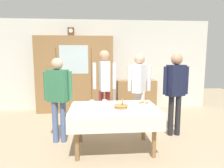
{
  "coord_description": "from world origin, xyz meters",
  "views": [
    {
      "loc": [
        -0.32,
        -3.6,
        1.65
      ],
      "look_at": [
        0.0,
        0.2,
        1.11
      ],
      "focal_mm": 32.5,
      "sensor_mm": 36.0,
      "label": 1
    }
  ],
  "objects_px": {
    "bookshelf_low": "(136,95)",
    "spoon_near_left": "(92,110)",
    "spoon_far_right": "(154,110)",
    "dining_table": "(114,114)",
    "tea_cup_near_left": "(107,110)",
    "tea_cup_far_left": "(111,104)",
    "tea_cup_far_right": "(92,102)",
    "tea_cup_center": "(83,107)",
    "pastry_plate": "(144,103)",
    "book_stack": "(137,79)",
    "person_behind_table_left": "(58,92)",
    "person_near_right_end": "(139,84)",
    "person_beside_shelf": "(104,81)",
    "person_behind_table_right": "(176,86)",
    "tea_cup_front_edge": "(136,109)",
    "bread_basket": "(121,106)",
    "tea_cup_near_right": "(105,102)",
    "wall_cabinet": "(75,74)",
    "mantel_clock": "(71,32)"
  },
  "relations": [
    {
      "from": "tea_cup_far_right",
      "to": "person_near_right_end",
      "type": "distance_m",
      "value": 1.26
    },
    {
      "from": "mantel_clock",
      "to": "tea_cup_front_edge",
      "type": "height_order",
      "value": "mantel_clock"
    },
    {
      "from": "tea_cup_near_left",
      "to": "wall_cabinet",
      "type": "bearing_deg",
      "value": 105.12
    },
    {
      "from": "book_stack",
      "to": "person_behind_table_right",
      "type": "height_order",
      "value": "person_behind_table_right"
    },
    {
      "from": "bookshelf_low",
      "to": "tea_cup_far_right",
      "type": "xyz_separation_m",
      "value": [
        -1.32,
        -2.28,
        0.34
      ]
    },
    {
      "from": "tea_cup_center",
      "to": "spoon_near_left",
      "type": "distance_m",
      "value": 0.22
    },
    {
      "from": "spoon_far_right",
      "to": "person_beside_shelf",
      "type": "height_order",
      "value": "person_beside_shelf"
    },
    {
      "from": "tea_cup_far_right",
      "to": "person_beside_shelf",
      "type": "bearing_deg",
      "value": 70.26
    },
    {
      "from": "person_behind_table_right",
      "to": "tea_cup_front_edge",
      "type": "bearing_deg",
      "value": -140.88
    },
    {
      "from": "dining_table",
      "to": "spoon_near_left",
      "type": "bearing_deg",
      "value": -158.2
    },
    {
      "from": "tea_cup_near_left",
      "to": "tea_cup_far_left",
      "type": "bearing_deg",
      "value": 75.23
    },
    {
      "from": "tea_cup_center",
      "to": "pastry_plate",
      "type": "height_order",
      "value": "tea_cup_center"
    },
    {
      "from": "person_behind_table_right",
      "to": "dining_table",
      "type": "bearing_deg",
      "value": -156.88
    },
    {
      "from": "bookshelf_low",
      "to": "spoon_near_left",
      "type": "bearing_deg",
      "value": -115.33
    },
    {
      "from": "spoon_far_right",
      "to": "person_beside_shelf",
      "type": "xyz_separation_m",
      "value": [
        -0.75,
        1.31,
        0.32
      ]
    },
    {
      "from": "tea_cup_front_edge",
      "to": "bread_basket",
      "type": "height_order",
      "value": "bread_basket"
    },
    {
      "from": "bookshelf_low",
      "to": "mantel_clock",
      "type": "bearing_deg",
      "value": -178.47
    },
    {
      "from": "bookshelf_low",
      "to": "spoon_far_right",
      "type": "distance_m",
      "value": 2.86
    },
    {
      "from": "wall_cabinet",
      "to": "dining_table",
      "type": "bearing_deg",
      "value": -70.83
    },
    {
      "from": "book_stack",
      "to": "person_behind_table_left",
      "type": "distance_m",
      "value": 2.96
    },
    {
      "from": "tea_cup_far_left",
      "to": "dining_table",
      "type": "bearing_deg",
      "value": -76.64
    },
    {
      "from": "bread_basket",
      "to": "book_stack",
      "type": "bearing_deg",
      "value": 72.88
    },
    {
      "from": "person_near_right_end",
      "to": "person_behind_table_right",
      "type": "bearing_deg",
      "value": -35.31
    },
    {
      "from": "tea_cup_near_left",
      "to": "person_near_right_end",
      "type": "xyz_separation_m",
      "value": [
        0.79,
        1.26,
        0.24
      ]
    },
    {
      "from": "tea_cup_center",
      "to": "dining_table",
      "type": "bearing_deg",
      "value": -0.58
    },
    {
      "from": "spoon_near_left",
      "to": "person_beside_shelf",
      "type": "xyz_separation_m",
      "value": [
        0.27,
        1.27,
        0.32
      ]
    },
    {
      "from": "tea_cup_near_right",
      "to": "tea_cup_far_right",
      "type": "distance_m",
      "value": 0.24
    },
    {
      "from": "bookshelf_low",
      "to": "tea_cup_center",
      "type": "relative_size",
      "value": 9.11
    },
    {
      "from": "tea_cup_far_left",
      "to": "person_behind_table_right",
      "type": "height_order",
      "value": "person_behind_table_right"
    },
    {
      "from": "pastry_plate",
      "to": "spoon_far_right",
      "type": "relative_size",
      "value": 2.35
    },
    {
      "from": "tea_cup_center",
      "to": "tea_cup_far_right",
      "type": "distance_m",
      "value": 0.38
    },
    {
      "from": "tea_cup_front_edge",
      "to": "tea_cup_far_left",
      "type": "xyz_separation_m",
      "value": [
        -0.36,
        0.38,
        0.0
      ]
    },
    {
      "from": "tea_cup_far_left",
      "to": "person_beside_shelf",
      "type": "distance_m",
      "value": 1.02
    },
    {
      "from": "dining_table",
      "to": "book_stack",
      "type": "distance_m",
      "value": 2.82
    },
    {
      "from": "mantel_clock",
      "to": "person_beside_shelf",
      "type": "distance_m",
      "value": 2.11
    },
    {
      "from": "person_beside_shelf",
      "to": "person_behind_table_right",
      "type": "relative_size",
      "value": 1.04
    },
    {
      "from": "dining_table",
      "to": "tea_cup_near_left",
      "type": "distance_m",
      "value": 0.31
    },
    {
      "from": "wall_cabinet",
      "to": "book_stack",
      "type": "xyz_separation_m",
      "value": [
        1.84,
        0.05,
        -0.17
      ]
    },
    {
      "from": "pastry_plate",
      "to": "spoon_near_left",
      "type": "relative_size",
      "value": 2.35
    },
    {
      "from": "pastry_plate",
      "to": "person_behind_table_right",
      "type": "distance_m",
      "value": 0.86
    },
    {
      "from": "person_behind_table_left",
      "to": "person_near_right_end",
      "type": "relative_size",
      "value": 0.95
    },
    {
      "from": "bookshelf_low",
      "to": "tea_cup_near_left",
      "type": "relative_size",
      "value": 9.11
    },
    {
      "from": "tea_cup_near_left",
      "to": "person_behind_table_right",
      "type": "height_order",
      "value": "person_behind_table_right"
    },
    {
      "from": "mantel_clock",
      "to": "pastry_plate",
      "type": "height_order",
      "value": "mantel_clock"
    },
    {
      "from": "pastry_plate",
      "to": "tea_cup_center",
      "type": "bearing_deg",
      "value": -169.41
    },
    {
      "from": "spoon_near_left",
      "to": "person_behind_table_left",
      "type": "xyz_separation_m",
      "value": [
        -0.63,
        0.56,
        0.21
      ]
    },
    {
      "from": "tea_cup_near_left",
      "to": "tea_cup_far_left",
      "type": "relative_size",
      "value": 1.0
    },
    {
      "from": "tea_cup_far_right",
      "to": "spoon_near_left",
      "type": "distance_m",
      "value": 0.51
    },
    {
      "from": "tea_cup_far_left",
      "to": "person_behind_table_left",
      "type": "distance_m",
      "value": 1.03
    },
    {
      "from": "tea_cup_near_right",
      "to": "spoon_near_left",
      "type": "xyz_separation_m",
      "value": [
        -0.23,
        -0.51,
        -0.02
      ]
    }
  ]
}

